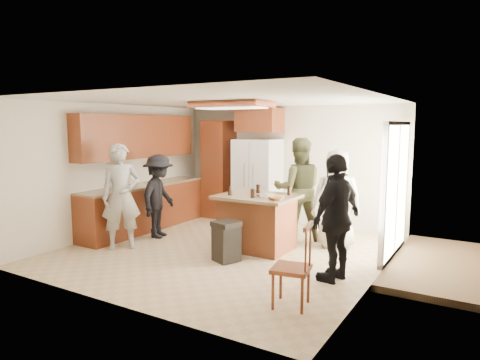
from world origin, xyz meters
The scene contains 12 objects.
person_front_left centered at (-1.60, -0.78, 0.90)m, with size 0.66×0.48×1.80m, color gray.
person_behind_left centered at (0.74, 1.31, 0.94)m, with size 0.91×0.56×1.88m, color #3B3D23.
person_behind_right centered at (1.52, 1.15, 0.85)m, with size 0.83×0.54×1.71m, color #9B9B93.
person_side_right centered at (2.03, -0.39, 0.87)m, with size 1.01×0.52×1.73m, color black.
person_counter centered at (-1.55, 0.11, 0.78)m, with size 1.01×0.47×1.56m, color black.
left_cabinetry centered at (-2.24, 0.40, 0.96)m, with size 0.64×3.00×2.30m.
back_wall_units centered at (-1.33, 2.20, 1.38)m, with size 1.80×0.60×2.45m.
refrigerator centered at (-0.55, 2.12, 0.90)m, with size 0.90×0.76×1.80m.
kitchen_island centered at (0.40, 0.37, 0.47)m, with size 1.28×1.03×0.93m.
island_items centered at (0.63, 0.27, 0.97)m, with size 1.02×0.70×0.15m.
trash_bin centered at (0.31, -0.46, 0.32)m, with size 0.45×0.45×0.63m.
spindle_chair centered at (1.88, -1.47, 0.45)m, with size 0.49×0.49×0.99m.
Camera 1 is at (3.80, -5.87, 2.11)m, focal length 32.00 mm.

